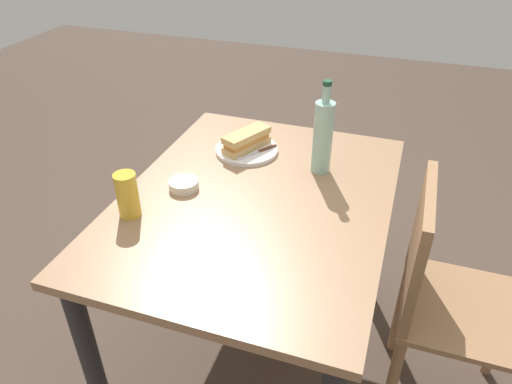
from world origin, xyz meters
TOP-DOWN VIEW (x-y plane):
  - ground_plane at (0.00, 0.00)m, footprint 8.00×8.00m
  - dining_table at (0.00, 0.00)m, footprint 1.11×0.85m
  - chair_far at (-0.00, 0.62)m, footprint 0.40×0.40m
  - plate_near at (-0.28, -0.13)m, footprint 0.24×0.24m
  - baguette_sandwich_near at (-0.28, -0.13)m, footprint 0.21×0.15m
  - knife_near at (-0.27, -0.08)m, footprint 0.15×0.11m
  - water_bottle at (-0.23, 0.16)m, footprint 0.07×0.07m
  - beer_glass at (0.21, -0.34)m, footprint 0.07×0.07m
  - olive_bowl at (0.03, -0.25)m, footprint 0.10×0.10m

SIDE VIEW (x-z plane):
  - ground_plane at x=0.00m, z-range 0.00..0.00m
  - chair_far at x=0.00m, z-range 0.07..0.94m
  - dining_table at x=0.00m, z-range 0.26..1.01m
  - plate_near at x=-0.28m, z-range 0.75..0.76m
  - olive_bowl at x=0.03m, z-range 0.75..0.78m
  - knife_near at x=-0.27m, z-range 0.76..0.77m
  - baguette_sandwich_near at x=-0.28m, z-range 0.76..0.83m
  - beer_glass at x=0.21m, z-range 0.75..0.89m
  - water_bottle at x=-0.23m, z-range 0.72..1.05m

